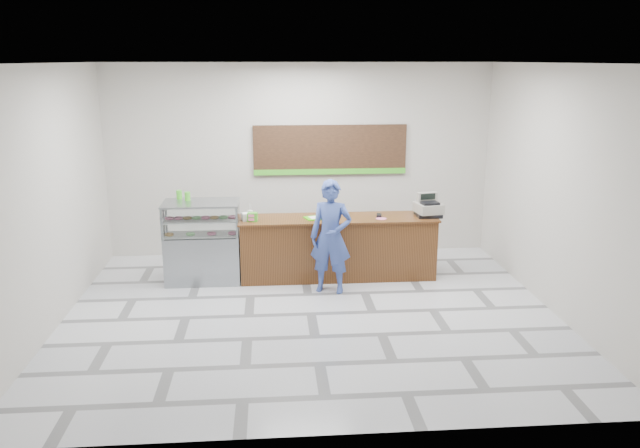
{
  "coord_description": "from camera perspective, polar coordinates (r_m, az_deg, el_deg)",
  "views": [
    {
      "loc": [
        -0.54,
        -8.32,
        3.55
      ],
      "look_at": [
        0.2,
        0.9,
        1.1
      ],
      "focal_mm": 35.0,
      "sensor_mm": 36.0,
      "label": 1
    }
  ],
  "objects": [
    {
      "name": "green_cup_left",
      "position": [
        10.48,
        -12.75,
        2.64
      ],
      "size": [
        0.09,
        0.09,
        0.14
      ],
      "primitive_type": "cylinder",
      "color": "green",
      "rests_on": "display_case"
    },
    {
      "name": "serving_tray",
      "position": [
        10.18,
        -0.35,
        0.58
      ],
      "size": [
        0.42,
        0.36,
        0.02
      ],
      "rotation": [
        0.0,
        0.0,
        0.33
      ],
      "color": "#3FD707",
      "rests_on": "sales_counter"
    },
    {
      "name": "donut_decal",
      "position": [
        10.21,
        5.62,
        0.49
      ],
      "size": [
        0.18,
        0.18,
        0.0
      ],
      "primitive_type": "cylinder",
      "color": "pink",
      "rests_on": "sales_counter"
    },
    {
      "name": "green_cup_right",
      "position": [
        10.32,
        -12.02,
        2.5
      ],
      "size": [
        0.09,
        0.09,
        0.14
      ],
      "primitive_type": "cylinder",
      "color": "green",
      "rests_on": "display_case"
    },
    {
      "name": "floor",
      "position": [
        9.06,
        -0.81,
        -8.22
      ],
      "size": [
        7.0,
        7.0,
        0.0
      ],
      "primitive_type": "plane",
      "color": "silver",
      "rests_on": "ground"
    },
    {
      "name": "cash_register",
      "position": [
        10.47,
        9.87,
        1.49
      ],
      "size": [
        0.46,
        0.48,
        0.38
      ],
      "rotation": [
        0.0,
        0.0,
        0.18
      ],
      "color": "black",
      "rests_on": "sales_counter"
    },
    {
      "name": "card_terminal",
      "position": [
        10.34,
        5.42,
        0.79
      ],
      "size": [
        0.11,
        0.17,
        0.04
      ],
      "primitive_type": "cube",
      "rotation": [
        0.0,
        0.0,
        -0.2
      ],
      "color": "black",
      "rests_on": "sales_counter"
    },
    {
      "name": "back_wall",
      "position": [
        11.47,
        -1.84,
        5.82
      ],
      "size": [
        7.0,
        0.0,
        7.0
      ],
      "primitive_type": "plane",
      "rotation": [
        1.57,
        0.0,
        0.0
      ],
      "color": "beige",
      "rests_on": "floor"
    },
    {
      "name": "promo_box",
      "position": [
        10.04,
        -6.19,
        0.65
      ],
      "size": [
        0.17,
        0.13,
        0.14
      ],
      "primitive_type": "cube",
      "rotation": [
        0.0,
        0.0,
        -0.13
      ],
      "color": "green",
      "rests_on": "sales_counter"
    },
    {
      "name": "straw_cup",
      "position": [
        10.25,
        -6.39,
        0.89
      ],
      "size": [
        0.09,
        0.09,
        0.13
      ],
      "primitive_type": "cylinder",
      "color": "silver",
      "rests_on": "sales_counter"
    },
    {
      "name": "sales_counter",
      "position": [
        10.38,
        1.64,
        -2.15
      ],
      "size": [
        3.26,
        0.76,
        1.03
      ],
      "color": "brown",
      "rests_on": "floor"
    },
    {
      "name": "ceiling",
      "position": [
        8.34,
        -0.9,
        14.5
      ],
      "size": [
        7.0,
        7.0,
        0.0
      ],
      "primitive_type": "plane",
      "rotation": [
        3.14,
        0.0,
        0.0
      ],
      "color": "silver",
      "rests_on": "back_wall"
    },
    {
      "name": "customer",
      "position": [
        9.64,
        1.0,
        -1.17
      ],
      "size": [
        0.74,
        0.59,
        1.78
      ],
      "primitive_type": "imported",
      "rotation": [
        0.0,
        0.0,
        -0.28
      ],
      "color": "#364B96",
      "rests_on": "floor"
    },
    {
      "name": "display_case",
      "position": [
        10.34,
        -10.68,
        -1.55
      ],
      "size": [
        1.22,
        0.72,
        1.33
      ],
      "color": "gray",
      "rests_on": "floor"
    },
    {
      "name": "menu_board",
      "position": [
        11.45,
        0.93,
        6.72
      ],
      "size": [
        2.8,
        0.06,
        0.9
      ],
      "color": "black",
      "rests_on": "back_wall"
    },
    {
      "name": "napkin_box",
      "position": [
        10.11,
        -6.77,
        0.67
      ],
      "size": [
        0.17,
        0.17,
        0.12
      ],
      "primitive_type": "cube",
      "rotation": [
        0.0,
        0.0,
        0.25
      ],
      "color": "white",
      "rests_on": "sales_counter"
    }
  ]
}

